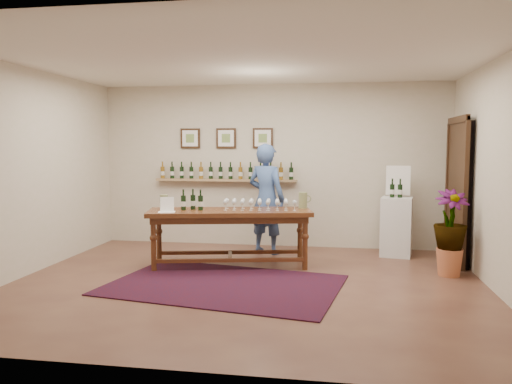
# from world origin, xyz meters

# --- Properties ---
(ground) EXTENTS (6.00, 6.00, 0.00)m
(ground) POSITION_xyz_m (0.00, 0.00, 0.00)
(ground) COLOR #4D2A22
(ground) RESTS_ON ground
(room_shell) EXTENTS (6.00, 6.00, 6.00)m
(room_shell) POSITION_xyz_m (2.11, 1.86, 1.12)
(room_shell) COLOR beige
(room_shell) RESTS_ON ground
(rug) EXTENTS (3.10, 2.33, 0.02)m
(rug) POSITION_xyz_m (-0.26, -0.11, 0.01)
(rug) COLOR #440C11
(rug) RESTS_ON ground
(tasting_table) EXTENTS (2.43, 1.21, 0.83)m
(tasting_table) POSITION_xyz_m (-0.40, 0.89, 0.70)
(tasting_table) COLOR #472511
(tasting_table) RESTS_ON ground
(table_glasses) EXTENTS (1.17, 0.38, 0.16)m
(table_glasses) POSITION_xyz_m (-0.04, 0.99, 0.91)
(table_glasses) COLOR silver
(table_glasses) RESTS_ON tasting_table
(table_bottles) EXTENTS (0.31, 0.20, 0.31)m
(table_bottles) POSITION_xyz_m (-0.93, 0.82, 0.98)
(table_bottles) COLOR black
(table_bottles) RESTS_ON tasting_table
(pitcher_left) EXTENTS (0.15, 0.15, 0.22)m
(pitcher_left) POSITION_xyz_m (-1.35, 0.78, 0.93)
(pitcher_left) COLOR olive
(pitcher_left) RESTS_ON tasting_table
(pitcher_right) EXTENTS (0.18, 0.18, 0.24)m
(pitcher_right) POSITION_xyz_m (0.63, 1.27, 0.94)
(pitcher_right) COLOR olive
(pitcher_right) RESTS_ON tasting_table
(menu_card) EXTENTS (0.27, 0.22, 0.21)m
(menu_card) POSITION_xyz_m (-1.22, 0.53, 0.93)
(menu_card) COLOR white
(menu_card) RESTS_ON tasting_table
(display_pedestal) EXTENTS (0.54, 0.54, 0.93)m
(display_pedestal) POSITION_xyz_m (2.07, 2.00, 0.47)
(display_pedestal) COLOR silver
(display_pedestal) RESTS_ON ground
(pedestal_bottles) EXTENTS (0.32, 0.14, 0.31)m
(pedestal_bottles) POSITION_xyz_m (2.05, 1.98, 1.09)
(pedestal_bottles) COLOR black
(pedestal_bottles) RESTS_ON display_pedestal
(info_sign) EXTENTS (0.38, 0.09, 0.52)m
(info_sign) POSITION_xyz_m (2.10, 2.15, 1.19)
(info_sign) COLOR white
(info_sign) RESTS_ON display_pedestal
(potted_plant) EXTENTS (0.62, 0.62, 1.01)m
(potted_plant) POSITION_xyz_m (2.63, 0.83, 0.59)
(potted_plant) COLOR #B8643D
(potted_plant) RESTS_ON ground
(person) EXTENTS (0.77, 0.65, 1.78)m
(person) POSITION_xyz_m (-0.00, 1.87, 0.89)
(person) COLOR #3A568B
(person) RESTS_ON ground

